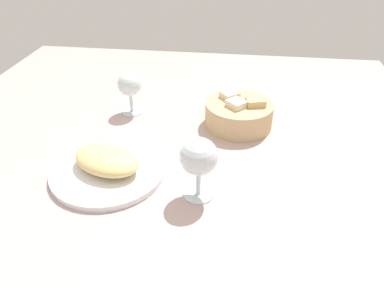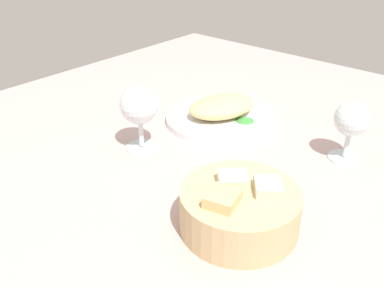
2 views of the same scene
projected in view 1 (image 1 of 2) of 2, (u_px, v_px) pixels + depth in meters
ground_plane at (174, 150)px, 91.96cm from camera, size 140.00×140.00×2.00cm
plate at (109, 170)px, 82.02cm from camera, size 25.96×25.96×1.40cm
omelette at (107, 160)px, 80.36cm from camera, size 18.92×15.87×4.56cm
lettuce_garnish at (111, 151)px, 86.26cm from camera, size 4.32×4.32×1.04cm
bread_basket at (239, 113)px, 98.40cm from camera, size 18.46×18.46×8.53cm
wine_glass_near at (199, 159)px, 71.19cm from camera, size 7.82×7.82×13.72cm
wine_glass_far at (130, 87)px, 102.31cm from camera, size 6.76×6.76×12.16cm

